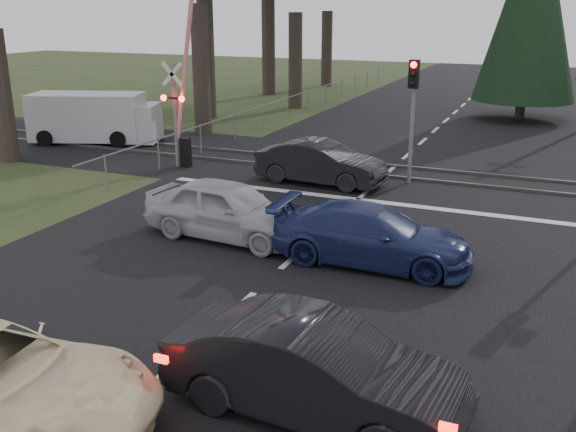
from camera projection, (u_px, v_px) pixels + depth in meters
The scene contains 15 objects.
ground at pixel (236, 309), 12.70m from camera, with size 120.00×120.00×0.00m, color #2A391A.
road at pixel (374, 185), 21.45m from camera, with size 14.00×100.00×0.01m, color black.
rail_corridor at pixel (389, 172), 23.20m from camera, with size 120.00×8.00×0.01m, color black.
stop_line at pixel (358, 199), 19.87m from camera, with size 13.00×0.35×0.00m, color silver.
rail_near at pixel (383, 176), 22.49m from camera, with size 120.00×0.12×0.10m, color #59544C.
rail_far at pixel (394, 166), 23.89m from camera, with size 120.00×0.12×0.10m, color #59544C.
crossing_signal at pixel (181, 112), 23.32m from camera, with size 1.62×0.38×6.96m.
traffic_signal_center at pixel (413, 100), 20.80m from camera, with size 0.32×0.48×4.10m.
conifer_tree at pixel (532, 0), 32.29m from camera, with size 5.20×5.20×11.00m.
fence_left at pixel (298, 115), 35.28m from camera, with size 0.10×36.00×1.20m, color slate, non-canonical shape.
dark_hatchback at pixel (314, 370), 9.22m from camera, with size 1.54×4.43×1.46m, color black.
silver_car at pixel (228, 210), 16.41m from camera, with size 1.79×4.45×1.52m, color #B0B1B8.
blue_sedan at pixel (371, 235), 14.81m from camera, with size 1.90×4.67×1.36m, color navy.
dark_car_far at pixel (320, 163), 21.47m from camera, with size 1.52×4.35×1.43m, color black.
white_van at pixel (97, 118), 27.94m from camera, with size 5.79×3.64×2.13m.
Camera 1 is at (5.42, -10.19, 5.71)m, focal length 40.00 mm.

